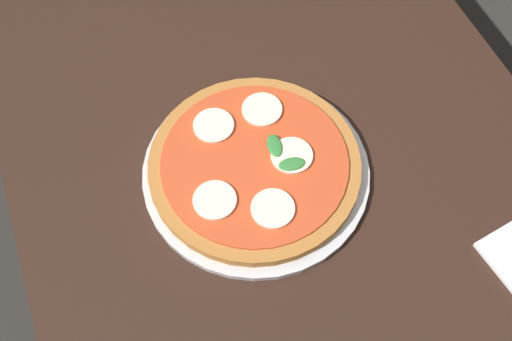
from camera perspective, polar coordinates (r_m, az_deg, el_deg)
The scene contains 4 objects.
ground_plane at distance 1.67m, azimuth 1.51°, elevation -10.78°, with size 6.00×6.00×0.00m, color #2D2B28.
dining_table at distance 1.11m, azimuth 2.25°, elevation -0.32°, with size 1.51×0.90×0.71m.
serving_tray at distance 1.00m, azimuth 0.00°, elevation -0.11°, with size 0.37×0.37×0.01m, color silver.
pizza at distance 0.99m, azimuth -0.15°, elevation 0.58°, with size 0.35×0.35×0.03m.
Camera 1 is at (0.49, -0.24, 1.58)m, focal length 42.75 mm.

